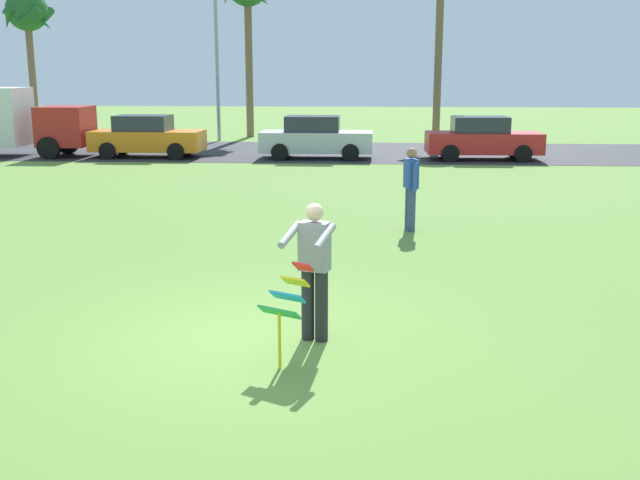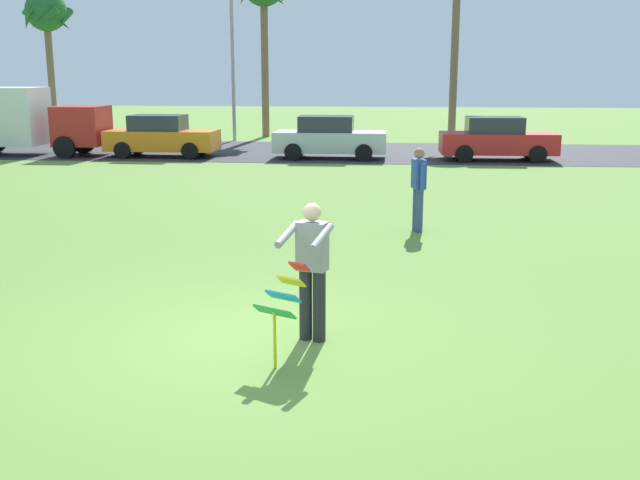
# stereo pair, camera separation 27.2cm
# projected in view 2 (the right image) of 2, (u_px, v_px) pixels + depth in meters

# --- Properties ---
(ground_plane) EXTENTS (120.00, 120.00, 0.00)m
(ground_plane) POSITION_uv_depth(u_px,v_px,m) (249.00, 337.00, 9.44)
(ground_plane) COLOR olive
(road_strip) EXTENTS (120.00, 8.00, 0.01)m
(road_strip) POSITION_uv_depth(u_px,v_px,m) (348.00, 152.00, 30.64)
(road_strip) COLOR #2D2D33
(road_strip) RESTS_ON ground
(person_kite_flyer) EXTENTS (0.67, 0.75, 1.73)m
(person_kite_flyer) POSITION_uv_depth(u_px,v_px,m) (312.00, 266.00, 9.12)
(person_kite_flyer) COLOR #26262B
(person_kite_flyer) RESTS_ON ground
(kite_held) EXTENTS (0.62, 0.73, 1.14)m
(kite_held) POSITION_uv_depth(u_px,v_px,m) (283.00, 300.00, 8.42)
(kite_held) COLOR red
(kite_held) RESTS_ON ground
(parked_truck_red_cab) EXTENTS (6.72, 2.17, 2.62)m
(parked_truck_red_cab) POSITION_uv_depth(u_px,v_px,m) (10.00, 119.00, 29.19)
(parked_truck_red_cab) COLOR #B2231E
(parked_truck_red_cab) RESTS_ON ground
(parked_car_orange) EXTENTS (4.23, 1.88, 1.60)m
(parked_car_orange) POSITION_uv_depth(u_px,v_px,m) (162.00, 137.00, 28.78)
(parked_car_orange) COLOR orange
(parked_car_orange) RESTS_ON ground
(parked_car_silver) EXTENTS (4.21, 1.85, 1.60)m
(parked_car_silver) POSITION_uv_depth(u_px,v_px,m) (329.00, 138.00, 28.19)
(parked_car_silver) COLOR silver
(parked_car_silver) RESTS_ON ground
(parked_car_red) EXTENTS (4.24, 1.91, 1.60)m
(parked_car_red) POSITION_uv_depth(u_px,v_px,m) (497.00, 139.00, 27.63)
(parked_car_red) COLOR red
(parked_car_red) RESTS_ON ground
(palm_tree_left_near) EXTENTS (2.58, 2.71, 7.30)m
(palm_tree_left_near) POSITION_uv_depth(u_px,v_px,m) (47.00, 16.00, 38.63)
(palm_tree_left_near) COLOR brown
(palm_tree_left_near) RESTS_ON ground
(streetlight_pole) EXTENTS (0.24, 1.65, 7.00)m
(streetlight_pole) POSITION_uv_depth(u_px,v_px,m) (233.00, 54.00, 34.81)
(streetlight_pole) COLOR #9E9EA3
(streetlight_pole) RESTS_ON ground
(person_walker_near) EXTENTS (0.31, 0.55, 1.73)m
(person_walker_near) POSITION_uv_depth(u_px,v_px,m) (418.00, 187.00, 15.43)
(person_walker_near) COLOR #384772
(person_walker_near) RESTS_ON ground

